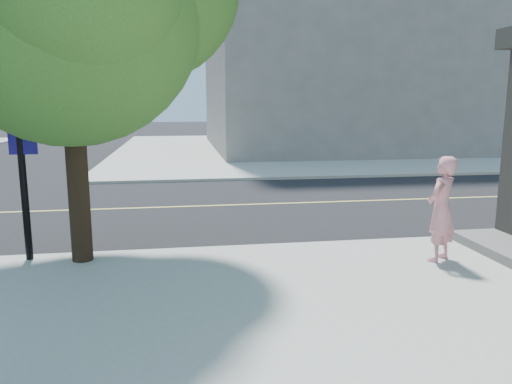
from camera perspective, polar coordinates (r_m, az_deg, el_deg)
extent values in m
plane|color=black|center=(10.40, -24.10, -7.21)|extent=(140.00, 140.00, 0.00)
cube|color=black|center=(14.65, -19.60, -1.98)|extent=(140.00, 9.00, 0.01)
cube|color=#A7A79F|center=(33.01, 10.15, 5.08)|extent=(29.00, 25.00, 0.12)
cube|color=slate|center=(33.77, 11.09, 17.17)|extent=(18.00, 16.00, 14.00)
imported|color=pink|center=(9.49, 20.61, -1.85)|extent=(0.84, 0.78, 1.92)
cylinder|color=black|center=(9.31, -20.05, 3.66)|extent=(0.37, 0.37, 3.74)
sphere|color=#3D7426|center=(9.38, -21.04, 18.98)|extent=(4.58, 4.58, 4.58)
cylinder|color=black|center=(9.70, -25.66, 5.67)|extent=(0.13, 0.13, 4.47)
cube|color=white|center=(9.65, -25.65, 8.82)|extent=(0.59, 0.04, 0.21)
cube|color=navy|center=(9.67, -25.41, 5.67)|extent=(0.48, 0.04, 0.59)
imported|color=black|center=(9.72, -26.31, 13.81)|extent=(0.17, 0.21, 1.06)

